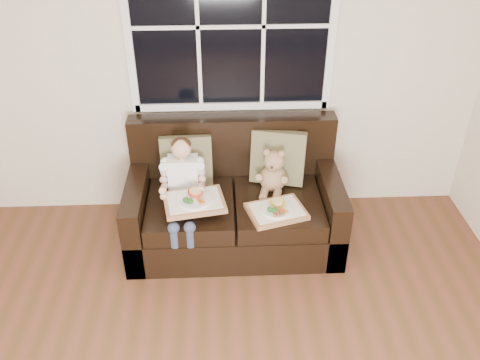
{
  "coord_description": "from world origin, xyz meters",
  "views": [
    {
      "loc": [
        0.08,
        -1.37,
        2.81
      ],
      "look_at": [
        0.22,
        1.85,
        0.67
      ],
      "focal_mm": 38.0,
      "sensor_mm": 36.0,
      "label": 1
    }
  ],
  "objects_px": {
    "teddy_bear": "(273,174)",
    "loveseat": "(234,205)",
    "child": "(183,182)",
    "tray_left": "(194,201)",
    "tray_right": "(276,210)"
  },
  "relations": [
    {
      "from": "teddy_bear",
      "to": "tray_left",
      "type": "xyz_separation_m",
      "value": [
        -0.62,
        -0.31,
        -0.03
      ]
    },
    {
      "from": "teddy_bear",
      "to": "tray_right",
      "type": "height_order",
      "value": "teddy_bear"
    },
    {
      "from": "child",
      "to": "tray_left",
      "type": "bearing_deg",
      "value": -63.16
    },
    {
      "from": "child",
      "to": "teddy_bear",
      "type": "bearing_deg",
      "value": 9.77
    },
    {
      "from": "teddy_bear",
      "to": "loveseat",
      "type": "bearing_deg",
      "value": -165.08
    },
    {
      "from": "loveseat",
      "to": "child",
      "type": "xyz_separation_m",
      "value": [
        -0.4,
        -0.11,
        0.31
      ]
    },
    {
      "from": "tray_right",
      "to": "teddy_bear",
      "type": "bearing_deg",
      "value": 73.19
    },
    {
      "from": "tray_left",
      "to": "tray_right",
      "type": "xyz_separation_m",
      "value": [
        0.62,
        -0.02,
        -0.1
      ]
    },
    {
      "from": "loveseat",
      "to": "child",
      "type": "relative_size",
      "value": 2.2
    },
    {
      "from": "tray_left",
      "to": "tray_right",
      "type": "relative_size",
      "value": 1.01
    },
    {
      "from": "tray_left",
      "to": "tray_right",
      "type": "height_order",
      "value": "tray_left"
    },
    {
      "from": "child",
      "to": "tray_left",
      "type": "height_order",
      "value": "child"
    },
    {
      "from": "child",
      "to": "teddy_bear",
      "type": "xyz_separation_m",
      "value": [
        0.72,
        0.12,
        -0.02
      ]
    },
    {
      "from": "child",
      "to": "teddy_bear",
      "type": "height_order",
      "value": "child"
    },
    {
      "from": "child",
      "to": "tray_left",
      "type": "relative_size",
      "value": 1.55
    }
  ]
}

